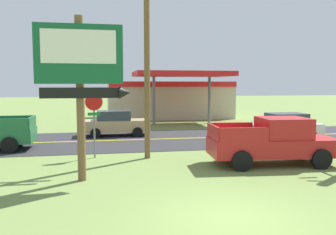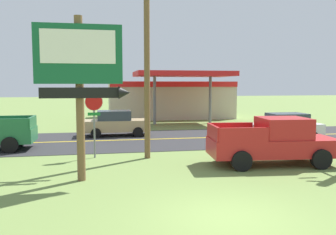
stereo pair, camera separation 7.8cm
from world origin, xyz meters
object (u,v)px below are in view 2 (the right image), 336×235
(utility_pole, at_px, (147,53))
(car_white_near_lane, at_px, (285,127))
(gas_station, at_px, (170,98))
(pickup_red_parked_on_lawn, at_px, (274,142))
(stop_sign, at_px, (94,113))
(motel_sign, at_px, (81,71))
(car_tan_mid_lane, at_px, (116,123))

(utility_pole, distance_m, car_white_near_lane, 10.00)
(gas_station, bearing_deg, pickup_red_parked_on_lawn, -89.35)
(pickup_red_parked_on_lawn, bearing_deg, gas_station, 90.65)
(utility_pole, distance_m, gas_station, 19.84)
(stop_sign, height_order, utility_pole, utility_pole)
(stop_sign, height_order, car_white_near_lane, stop_sign)
(motel_sign, bearing_deg, car_white_near_lane, 31.11)
(stop_sign, relative_size, utility_pole, 0.34)
(gas_station, bearing_deg, utility_pole, -104.00)
(motel_sign, relative_size, gas_station, 0.47)
(gas_station, xyz_separation_m, car_tan_mid_lane, (-5.86, -11.72, -1.11))
(motel_sign, relative_size, utility_pole, 0.65)
(stop_sign, relative_size, pickup_red_parked_on_lawn, 0.55)
(gas_station, bearing_deg, stop_sign, -110.95)
(stop_sign, bearing_deg, pickup_red_parked_on_lawn, -20.80)
(pickup_red_parked_on_lawn, bearing_deg, utility_pole, 155.53)
(stop_sign, distance_m, utility_pole, 3.59)
(stop_sign, distance_m, pickup_red_parked_on_lawn, 7.93)
(motel_sign, distance_m, gas_station, 23.78)
(pickup_red_parked_on_lawn, bearing_deg, car_white_near_lane, 57.35)
(gas_station, bearing_deg, motel_sign, -108.24)
(pickup_red_parked_on_lawn, height_order, car_tan_mid_lane, pickup_red_parked_on_lawn)
(stop_sign, relative_size, car_tan_mid_lane, 0.70)
(motel_sign, height_order, utility_pole, utility_pole)
(pickup_red_parked_on_lawn, distance_m, car_tan_mid_lane, 11.39)
(stop_sign, xyz_separation_m, utility_pole, (2.35, -0.52, 2.67))
(utility_pole, distance_m, car_tan_mid_lane, 8.37)
(utility_pole, bearing_deg, car_white_near_lane, 21.25)
(stop_sign, xyz_separation_m, car_tan_mid_lane, (1.24, 6.83, -1.20))
(car_tan_mid_lane, bearing_deg, stop_sign, -100.33)
(gas_station, bearing_deg, car_white_near_lane, -76.27)
(motel_sign, relative_size, car_white_near_lane, 1.34)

